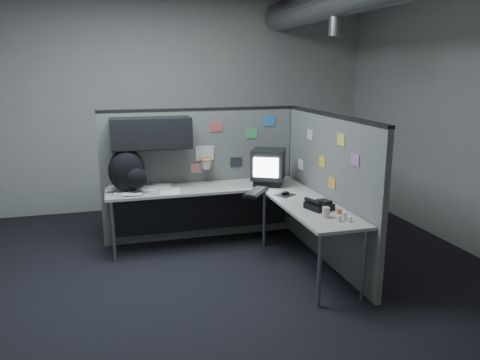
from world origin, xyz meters
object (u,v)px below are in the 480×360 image
object	(u,v)px
desk	(232,201)
phone	(319,205)
backpack	(128,171)
monitor	(268,167)
keyboard	(256,192)

from	to	relation	value
desk	phone	size ratio (longest dim) A/B	8.09
phone	backpack	size ratio (longest dim) A/B	0.58
desk	monitor	distance (m)	0.63
keyboard	backpack	size ratio (longest dim) A/B	0.92
backpack	keyboard	bearing A→B (deg)	-37.43
desk	phone	distance (m)	1.13
desk	keyboard	size ratio (longest dim) A/B	5.08
backpack	monitor	bearing A→B (deg)	-21.72
keyboard	backpack	xyz separation A→B (m)	(-1.36, 0.46, 0.22)
keyboard	phone	distance (m)	0.84
phone	backpack	xyz separation A→B (m)	(-1.79, 1.19, 0.20)
monitor	backpack	xyz separation A→B (m)	(-1.63, 0.09, 0.02)
monitor	backpack	world-z (taller)	backpack
keyboard	phone	size ratio (longest dim) A/B	1.59
keyboard	monitor	bearing A→B (deg)	45.43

